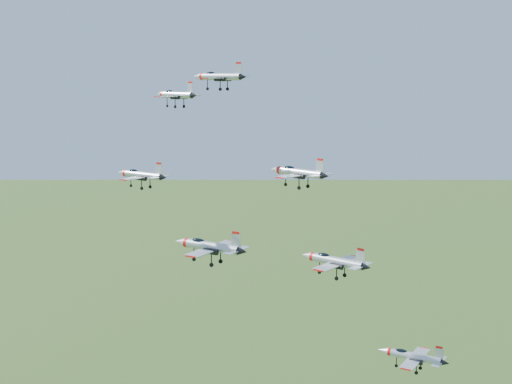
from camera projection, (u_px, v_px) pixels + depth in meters
The scene contains 7 objects.
jet_lead at pixel (219, 76), 143.62m from camera, with size 13.49×11.15×3.61m.
jet_left_high at pixel (176, 95), 126.48m from camera, with size 11.16×9.28×2.98m.
jet_right_high at pixel (141, 175), 110.99m from camera, with size 10.47×8.64×2.80m.
jet_left_low at pixel (298, 172), 118.91m from camera, with size 12.80×10.63×3.42m.
jet_right_low at pixel (209, 246), 110.65m from camera, with size 13.75×11.42×3.67m.
jet_trail at pixel (334, 261), 115.17m from camera, with size 13.33×10.96×3.57m.
jet_extra at pixel (412, 356), 115.58m from camera, with size 11.95×9.97×3.20m.
Camera 1 is at (81.93, -95.90, 150.91)m, focal length 50.00 mm.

